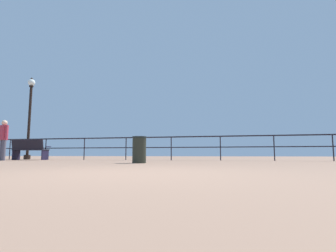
{
  "coord_description": "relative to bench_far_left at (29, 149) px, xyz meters",
  "views": [
    {
      "loc": [
        1.29,
        -3.15,
        0.25
      ],
      "look_at": [
        -1.05,
        7.02,
        1.4
      ],
      "focal_mm": 27.36,
      "sensor_mm": 36.0,
      "label": 1
    }
  ],
  "objects": [
    {
      "name": "trash_bin",
      "position": [
        6.17,
        -2.85,
        -0.12
      ],
      "size": [
        0.41,
        0.41,
        0.75
      ],
      "color": "black",
      "rests_on": "ground_plane"
    },
    {
      "name": "person_by_bench",
      "position": [
        -0.18,
        -1.22,
        0.43
      ],
      "size": [
        0.5,
        0.31,
        1.63
      ],
      "color": "#4C4959",
      "rests_on": "ground_plane"
    },
    {
      "name": "bench_far_left",
      "position": [
        0.0,
        0.0,
        0.0
      ],
      "size": [
        1.57,
        0.74,
        0.91
      ],
      "color": "black",
      "rests_on": "ground_plane"
    },
    {
      "name": "ground_plane",
      "position": [
        7.31,
        -6.61,
        -0.5
      ],
      "size": [
        60.0,
        60.0,
        0.0
      ],
      "primitive_type": "plane",
      "color": "#8F6C56"
    },
    {
      "name": "pier_railing",
      "position": [
        7.31,
        0.9,
        0.25
      ],
      "size": [
        22.64,
        0.05,
        1.01
      ],
      "color": "black",
      "rests_on": "ground_plane"
    },
    {
      "name": "lamppost_left",
      "position": [
        -1.1,
        1.12,
        1.87
      ],
      "size": [
        0.35,
        0.35,
        4.19
      ],
      "color": "black",
      "rests_on": "ground_plane"
    }
  ]
}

